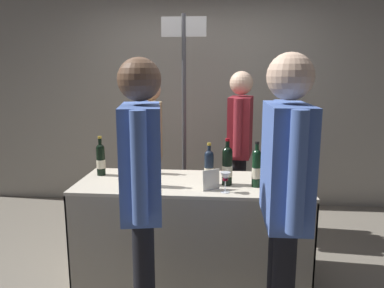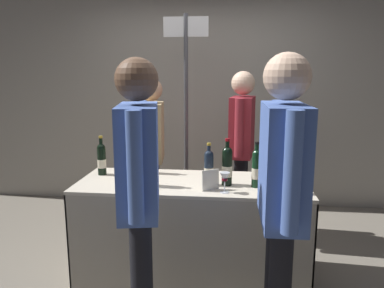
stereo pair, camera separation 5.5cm
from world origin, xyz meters
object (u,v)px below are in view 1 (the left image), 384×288
wine_glass_mid (275,177)px  taster_foreground_right (142,180)px  wine_glass_near_vendor (225,178)px  display_bottle_0 (256,167)px  vendor_presenter (151,145)px  tasting_table (192,212)px  wine_glass_near_taster (137,176)px  booth_signpost (184,101)px  featured_wine_bottle (130,167)px

wine_glass_mid → taster_foreground_right: bearing=-142.2°
wine_glass_near_vendor → display_bottle_0: bearing=34.1°
vendor_presenter → wine_glass_near_vendor: bearing=30.3°
tasting_table → wine_glass_near_vendor: size_ratio=12.03×
wine_glass_mid → wine_glass_near_vendor: bearing=-169.9°
wine_glass_near_taster → display_bottle_0: bearing=9.2°
vendor_presenter → taster_foreground_right: bearing=2.6°
wine_glass_mid → wine_glass_near_taster: (-1.00, -0.05, -0.01)m
wine_glass_near_vendor → booth_signpost: 1.40m
wine_glass_near_vendor → wine_glass_mid: bearing=10.1°
featured_wine_bottle → wine_glass_mid: size_ratio=2.32×
display_bottle_0 → wine_glass_near_vendor: (-0.23, -0.15, -0.04)m
wine_glass_near_taster → taster_foreground_right: taster_foreground_right is taller
display_bottle_0 → wine_glass_mid: display_bottle_0 is taller
featured_wine_bottle → wine_glass_near_vendor: featured_wine_bottle is taller
tasting_table → taster_foreground_right: bearing=-104.6°
taster_foreground_right → booth_signpost: booth_signpost is taller
featured_wine_bottle → display_bottle_0: size_ratio=0.99×
tasting_table → wine_glass_near_taster: size_ratio=12.76×
display_bottle_0 → wine_glass_near_vendor: bearing=-145.9°
display_bottle_0 → wine_glass_near_taster: 0.88m
vendor_presenter → booth_signpost: (0.30, 0.31, 0.40)m
display_bottle_0 → vendor_presenter: (-0.95, 0.80, 0.00)m
vendor_presenter → featured_wine_bottle: bearing=-6.0°
vendor_presenter → booth_signpost: size_ratio=0.72×
display_bottle_0 → wine_glass_near_taster: size_ratio=2.45×
display_bottle_0 → wine_glass_mid: 0.16m
tasting_table → booth_signpost: size_ratio=0.81×
tasting_table → display_bottle_0: size_ratio=5.20×
vendor_presenter → booth_signpost: 0.58m
featured_wine_bottle → display_bottle_0: display_bottle_0 is taller
wine_glass_near_taster → booth_signpost: size_ratio=0.06×
display_bottle_0 → vendor_presenter: bearing=139.9°
vendor_presenter → wine_glass_near_taster: bearing=-1.9°
wine_glass_near_taster → booth_signpost: (0.22, 1.25, 0.45)m
display_bottle_0 → booth_signpost: size_ratio=0.16×
featured_wine_bottle → wine_glass_near_vendor: bearing=-8.6°
taster_foreground_right → booth_signpost: size_ratio=0.78×
tasting_table → wine_glass_near_taster: 0.57m
featured_wine_bottle → booth_signpost: booth_signpost is taller
wine_glass_near_taster → booth_signpost: bearing=80.2°
vendor_presenter → booth_signpost: bearing=129.2°
featured_wine_bottle → wine_glass_mid: 1.07m
featured_wine_bottle → taster_foreground_right: (0.24, -0.68, 0.11)m
wine_glass_mid → vendor_presenter: vendor_presenter is taller
wine_glass_near_taster → vendor_presenter: bearing=94.8°
vendor_presenter → wine_glass_mid: bearing=43.5°
wine_glass_near_vendor → taster_foreground_right: taster_foreground_right is taller
display_bottle_0 → taster_foreground_right: bearing=-133.8°
tasting_table → wine_glass_near_vendor: wine_glass_near_vendor is taller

